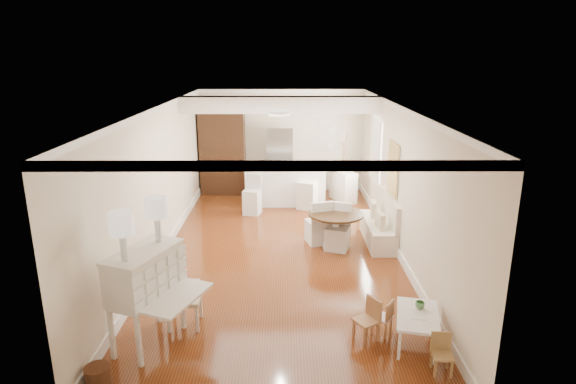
{
  "coord_description": "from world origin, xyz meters",
  "views": [
    {
      "loc": [
        0.11,
        -8.69,
        3.72
      ],
      "look_at": [
        0.15,
        0.3,
        1.13
      ],
      "focal_mm": 30.0,
      "sensor_mm": 36.0,
      "label": 1
    }
  ],
  "objects_px": {
    "kids_chair_c": "(442,355)",
    "breakfast_counter": "(285,185)",
    "wicker_basket": "(98,378)",
    "kids_chair_a": "(366,320)",
    "sideboard": "(343,186)",
    "bar_stool_left": "(252,195)",
    "kids_chair_b": "(382,316)",
    "slip_chair_far": "(318,221)",
    "secretary_bureau": "(147,297)",
    "slip_chair_near": "(338,227)",
    "kids_table": "(417,329)",
    "dining_table": "(335,231)",
    "bar_stool_right": "(308,187)",
    "gustavian_armchair": "(184,297)",
    "fridge": "(293,161)",
    "pantry_cabinet": "(223,152)"
  },
  "relations": [
    {
      "from": "wicker_basket",
      "to": "dining_table",
      "type": "bearing_deg",
      "value": 52.94
    },
    {
      "from": "kids_chair_a",
      "to": "bar_stool_left",
      "type": "bearing_deg",
      "value": 167.46
    },
    {
      "from": "pantry_cabinet",
      "to": "secretary_bureau",
      "type": "bearing_deg",
      "value": -90.79
    },
    {
      "from": "dining_table",
      "to": "slip_chair_near",
      "type": "bearing_deg",
      "value": -43.99
    },
    {
      "from": "gustavian_armchair",
      "to": "slip_chair_far",
      "type": "distance_m",
      "value": 3.73
    },
    {
      "from": "bar_stool_left",
      "to": "wicker_basket",
      "type": "bearing_deg",
      "value": -88.87
    },
    {
      "from": "bar_stool_right",
      "to": "fridge",
      "type": "xyz_separation_m",
      "value": [
        -0.36,
        1.4,
        0.35
      ]
    },
    {
      "from": "kids_table",
      "to": "dining_table",
      "type": "bearing_deg",
      "value": 102.77
    },
    {
      "from": "gustavian_armchair",
      "to": "slip_chair_near",
      "type": "distance_m",
      "value": 3.69
    },
    {
      "from": "gustavian_armchair",
      "to": "slip_chair_near",
      "type": "relative_size",
      "value": 0.95
    },
    {
      "from": "slip_chair_near",
      "to": "kids_chair_c",
      "type": "bearing_deg",
      "value": -58.01
    },
    {
      "from": "kids_chair_c",
      "to": "bar_stool_right",
      "type": "relative_size",
      "value": 0.46
    },
    {
      "from": "kids_chair_a",
      "to": "pantry_cabinet",
      "type": "bearing_deg",
      "value": 169.2
    },
    {
      "from": "slip_chair_far",
      "to": "bar_stool_right",
      "type": "distance_m",
      "value": 2.28
    },
    {
      "from": "wicker_basket",
      "to": "breakfast_counter",
      "type": "height_order",
      "value": "breakfast_counter"
    },
    {
      "from": "kids_chair_b",
      "to": "bar_stool_left",
      "type": "relative_size",
      "value": 0.55
    },
    {
      "from": "wicker_basket",
      "to": "bar_stool_right",
      "type": "bearing_deg",
      "value": 68.09
    },
    {
      "from": "kids_chair_a",
      "to": "fridge",
      "type": "height_order",
      "value": "fridge"
    },
    {
      "from": "bar_stool_left",
      "to": "secretary_bureau",
      "type": "bearing_deg",
      "value": -87.32
    },
    {
      "from": "kids_chair_b",
      "to": "kids_chair_c",
      "type": "height_order",
      "value": "kids_chair_b"
    },
    {
      "from": "kids_chair_b",
      "to": "slip_chair_far",
      "type": "bearing_deg",
      "value": -135.26
    },
    {
      "from": "bar_stool_right",
      "to": "sideboard",
      "type": "xyz_separation_m",
      "value": [
        0.96,
        0.65,
        -0.15
      ]
    },
    {
      "from": "slip_chair_near",
      "to": "slip_chair_far",
      "type": "height_order",
      "value": "slip_chair_far"
    },
    {
      "from": "breakfast_counter",
      "to": "slip_chair_far",
      "type": "bearing_deg",
      "value": -75.68
    },
    {
      "from": "secretary_bureau",
      "to": "slip_chair_far",
      "type": "bearing_deg",
      "value": 77.06
    },
    {
      "from": "secretary_bureau",
      "to": "slip_chair_near",
      "type": "distance_m",
      "value": 4.27
    },
    {
      "from": "breakfast_counter",
      "to": "pantry_cabinet",
      "type": "xyz_separation_m",
      "value": [
        -1.7,
        1.08,
        0.63
      ]
    },
    {
      "from": "kids_chair_a",
      "to": "sideboard",
      "type": "xyz_separation_m",
      "value": [
        0.43,
        6.41,
        0.1
      ]
    },
    {
      "from": "slip_chair_near",
      "to": "bar_stool_left",
      "type": "bearing_deg",
      "value": 149.54
    },
    {
      "from": "wicker_basket",
      "to": "kids_chair_a",
      "type": "relative_size",
      "value": 0.48
    },
    {
      "from": "kids_table",
      "to": "fridge",
      "type": "relative_size",
      "value": 0.49
    },
    {
      "from": "kids_chair_c",
      "to": "bar_stool_right",
      "type": "distance_m",
      "value": 6.6
    },
    {
      "from": "slip_chair_far",
      "to": "fridge",
      "type": "distance_m",
      "value": 3.73
    },
    {
      "from": "secretary_bureau",
      "to": "slip_chair_far",
      "type": "xyz_separation_m",
      "value": [
        2.47,
        3.52,
        -0.21
      ]
    },
    {
      "from": "kids_chair_c",
      "to": "breakfast_counter",
      "type": "height_order",
      "value": "breakfast_counter"
    },
    {
      "from": "dining_table",
      "to": "kids_table",
      "type": "bearing_deg",
      "value": -77.23
    },
    {
      "from": "wicker_basket",
      "to": "kids_chair_c",
      "type": "height_order",
      "value": "kids_chair_c"
    },
    {
      "from": "kids_chair_c",
      "to": "bar_stool_right",
      "type": "height_order",
      "value": "bar_stool_right"
    },
    {
      "from": "gustavian_armchair",
      "to": "bar_stool_right",
      "type": "height_order",
      "value": "bar_stool_right"
    },
    {
      "from": "kids_chair_a",
      "to": "secretary_bureau",
      "type": "bearing_deg",
      "value": -121.14
    },
    {
      "from": "dining_table",
      "to": "pantry_cabinet",
      "type": "distance_m",
      "value": 4.88
    },
    {
      "from": "gustavian_armchair",
      "to": "dining_table",
      "type": "xyz_separation_m",
      "value": [
        2.41,
        2.8,
        -0.07
      ]
    },
    {
      "from": "slip_chair_near",
      "to": "kids_table",
      "type": "bearing_deg",
      "value": -58.25
    },
    {
      "from": "fridge",
      "to": "breakfast_counter",
      "type": "bearing_deg",
      "value": -100.78
    },
    {
      "from": "kids_table",
      "to": "pantry_cabinet",
      "type": "xyz_separation_m",
      "value": [
        -3.43,
        7.28,
        0.93
      ]
    },
    {
      "from": "slip_chair_far",
      "to": "fridge",
      "type": "xyz_separation_m",
      "value": [
        -0.47,
        3.67,
        0.44
      ]
    },
    {
      "from": "kids_chair_b",
      "to": "dining_table",
      "type": "height_order",
      "value": "dining_table"
    },
    {
      "from": "sideboard",
      "to": "pantry_cabinet",
      "type": "bearing_deg",
      "value": 143.03
    },
    {
      "from": "kids_chair_b",
      "to": "bar_stool_right",
      "type": "height_order",
      "value": "bar_stool_right"
    },
    {
      "from": "kids_chair_b",
      "to": "sideboard",
      "type": "distance_m",
      "value": 6.25
    }
  ]
}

